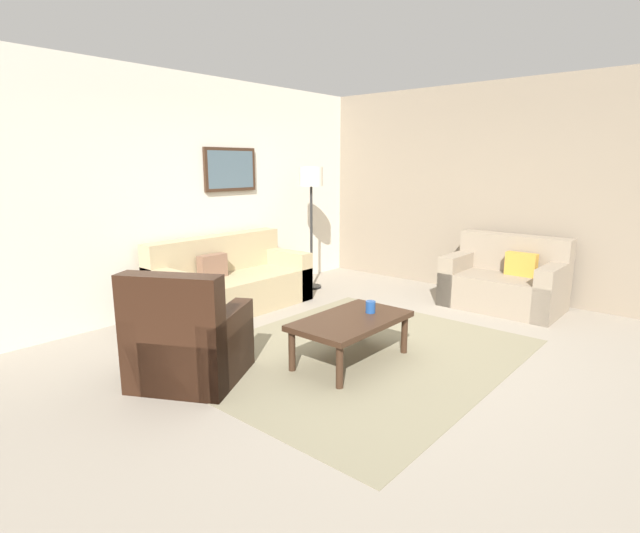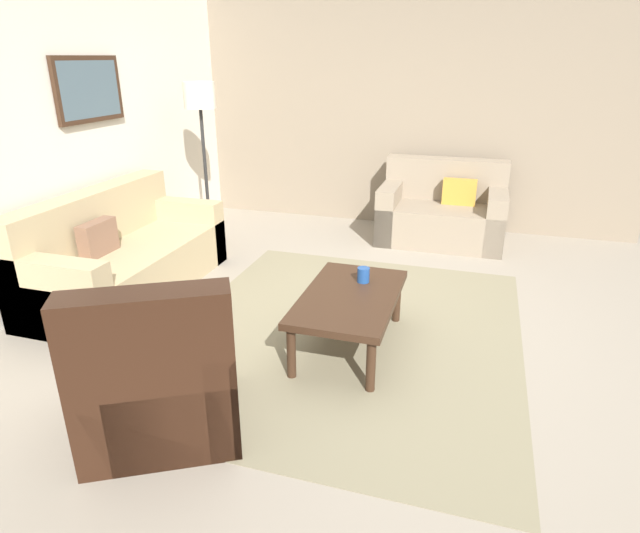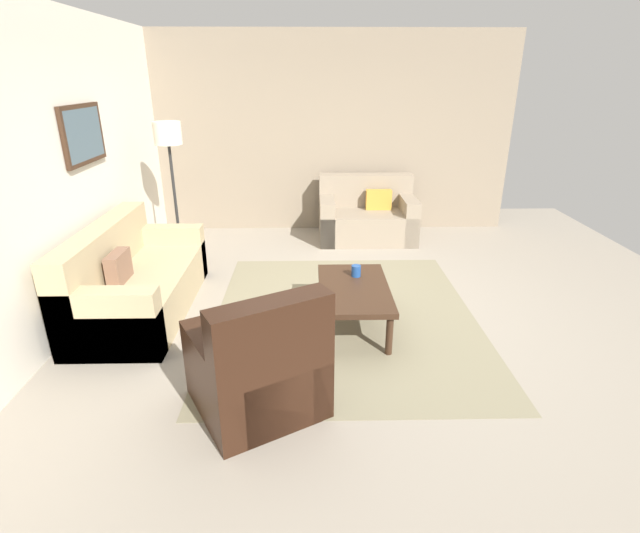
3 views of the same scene
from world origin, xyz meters
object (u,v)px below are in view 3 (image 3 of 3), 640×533
at_px(coffee_table, 354,292).
at_px(couch_loveseat, 366,217).
at_px(armchair_leather, 260,373).
at_px(lamp_standing, 169,148).
at_px(couch_main, 131,283).
at_px(framed_artwork, 83,134).
at_px(cup, 356,271).

bearing_deg(coffee_table, couch_loveseat, -8.84).
bearing_deg(armchair_leather, coffee_table, -31.96).
height_order(armchair_leather, lamp_standing, lamp_standing).
height_order(couch_main, framed_artwork, framed_artwork).
xyz_separation_m(lamp_standing, framed_artwork, (-0.98, 0.53, 0.27)).
xyz_separation_m(couch_main, coffee_table, (-0.37, -2.17, 0.06)).
distance_m(armchair_leather, coffee_table, 1.42).
relative_size(coffee_table, framed_artwork, 1.35).
xyz_separation_m(couch_main, cup, (-0.12, -2.21, 0.17)).
xyz_separation_m(armchair_leather, coffee_table, (1.20, -0.75, 0.05)).
relative_size(armchair_leather, framed_artwork, 1.34).
xyz_separation_m(couch_loveseat, lamp_standing, (-0.87, 2.46, 1.11)).
relative_size(couch_main, couch_loveseat, 1.43).
bearing_deg(coffee_table, couch_main, 80.37).
bearing_deg(framed_artwork, armchair_leather, -137.67).
distance_m(coffee_table, framed_artwork, 3.00).
xyz_separation_m(couch_main, framed_artwork, (0.43, 0.41, 1.38)).
height_order(couch_loveseat, armchair_leather, armchair_leather).
bearing_deg(cup, framed_artwork, 77.92).
bearing_deg(lamp_standing, couch_loveseat, -70.58).
bearing_deg(couch_loveseat, cup, 171.20).
xyz_separation_m(armchair_leather, framed_artwork, (2.00, 1.82, 1.37)).
bearing_deg(coffee_table, framed_artwork, 72.69).
height_order(couch_main, cup, couch_main).
relative_size(couch_loveseat, cup, 12.29).
height_order(armchair_leather, coffee_table, armchair_leather).
distance_m(armchair_leather, framed_artwork, 3.04).
height_order(couch_loveseat, lamp_standing, lamp_standing).
height_order(couch_loveseat, coffee_table, couch_loveseat).
bearing_deg(couch_main, armchair_leather, -137.86).
distance_m(couch_loveseat, lamp_standing, 2.83).
height_order(coffee_table, framed_artwork, framed_artwork).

